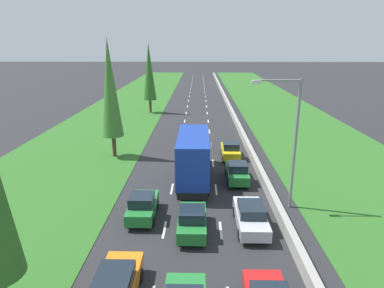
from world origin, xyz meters
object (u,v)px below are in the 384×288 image
at_px(green_hatchback_right_lane, 237,172).
at_px(poplar_tree_third, 149,72).
at_px(street_light_mast, 291,136).
at_px(green_hatchback_left_lane, 143,206).
at_px(blue_sedan_centre_lane, 196,137).
at_px(yellow_hatchback_right_lane, 230,150).
at_px(orange_sedan_left_lane, 116,287).
at_px(silver_sedan_right_lane, 251,216).
at_px(blue_box_truck_centre_lane, 193,155).
at_px(poplar_tree_second, 110,89).
at_px(green_hatchback_centre_lane, 192,221).

relative_size(green_hatchback_right_lane, poplar_tree_third, 0.35).
bearing_deg(poplar_tree_third, street_light_mast, -66.82).
bearing_deg(green_hatchback_left_lane, street_light_mast, 9.83).
relative_size(blue_sedan_centre_lane, street_light_mast, 0.50).
xyz_separation_m(yellow_hatchback_right_lane, green_hatchback_left_lane, (-6.85, -11.98, 0.00)).
distance_m(orange_sedan_left_lane, poplar_tree_third, 42.86).
height_order(silver_sedan_right_lane, blue_box_truck_centre_lane, blue_box_truck_centre_lane).
bearing_deg(silver_sedan_right_lane, poplar_tree_second, 131.31).
xyz_separation_m(green_hatchback_centre_lane, street_light_mast, (6.46, 3.50, 4.40)).
bearing_deg(poplar_tree_second, green_hatchback_left_lane, -68.32).
bearing_deg(green_hatchback_centre_lane, yellow_hatchback_right_lane, 75.53).
bearing_deg(green_hatchback_centre_lane, poplar_tree_second, 120.10).
xyz_separation_m(green_hatchback_centre_lane, poplar_tree_second, (-8.19, 14.14, 6.05)).
bearing_deg(street_light_mast, green_hatchback_left_lane, -170.17).
height_order(green_hatchback_right_lane, green_hatchback_left_lane, same).
relative_size(silver_sedan_right_lane, green_hatchback_left_lane, 1.15).
distance_m(yellow_hatchback_right_lane, poplar_tree_second, 13.22).
xyz_separation_m(green_hatchback_left_lane, street_light_mast, (9.75, 1.69, 4.40)).
distance_m(blue_box_truck_centre_lane, street_light_mast, 8.60).
height_order(silver_sedan_right_lane, poplar_tree_third, poplar_tree_third).
distance_m(yellow_hatchback_right_lane, poplar_tree_third, 25.98).
distance_m(blue_box_truck_centre_lane, yellow_hatchback_right_lane, 6.78).
bearing_deg(green_hatchback_right_lane, orange_sedan_left_lane, -116.55).
bearing_deg(orange_sedan_left_lane, green_hatchback_right_lane, 63.45).
distance_m(silver_sedan_right_lane, poplar_tree_third, 37.99).
relative_size(blue_box_truck_centre_lane, green_hatchback_left_lane, 2.41).
height_order(silver_sedan_right_lane, blue_sedan_centre_lane, same).
xyz_separation_m(green_hatchback_left_lane, poplar_tree_second, (-4.90, 12.33, 6.05)).
relative_size(blue_box_truck_centre_lane, poplar_tree_third, 0.84).
bearing_deg(street_light_mast, blue_box_truck_centre_lane, 144.12).
xyz_separation_m(silver_sedan_right_lane, orange_sedan_left_lane, (-6.88, -6.43, 0.00)).
xyz_separation_m(blue_sedan_centre_lane, poplar_tree_third, (-7.69, 17.80, 5.86)).
distance_m(blue_box_truck_centre_lane, blue_sedan_centre_lane, 10.56).
distance_m(blue_box_truck_centre_lane, poplar_tree_second, 11.11).
bearing_deg(blue_sedan_centre_lane, green_hatchback_centre_lane, -90.08).
relative_size(orange_sedan_left_lane, green_hatchback_left_lane, 1.15).
bearing_deg(poplar_tree_second, green_hatchback_right_lane, -27.86).
bearing_deg(silver_sedan_right_lane, yellow_hatchback_right_lane, 90.31).
relative_size(yellow_hatchback_right_lane, poplar_tree_third, 0.35).
bearing_deg(street_light_mast, yellow_hatchback_right_lane, 105.76).
distance_m(green_hatchback_right_lane, green_hatchback_centre_lane, 8.69).
distance_m(blue_sedan_centre_lane, poplar_tree_second, 11.19).
bearing_deg(silver_sedan_right_lane, street_light_mast, 44.80).
distance_m(poplar_tree_third, street_light_mast, 35.91).
bearing_deg(silver_sedan_right_lane, poplar_tree_third, 107.50).
height_order(green_hatchback_right_lane, blue_box_truck_centre_lane, blue_box_truck_centre_lane).
xyz_separation_m(blue_box_truck_centre_lane, green_hatchback_left_lane, (-3.24, -6.41, -1.35)).
xyz_separation_m(green_hatchback_centre_lane, orange_sedan_left_lane, (-3.26, -5.74, -0.02)).
distance_m(green_hatchback_centre_lane, orange_sedan_left_lane, 6.60).
bearing_deg(street_light_mast, blue_sedan_centre_lane, 112.97).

